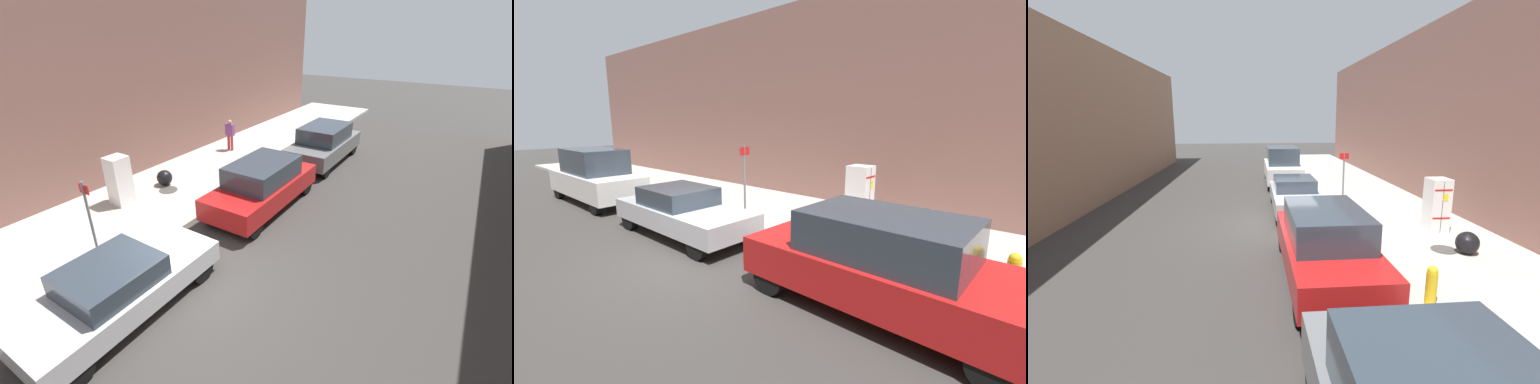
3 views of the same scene
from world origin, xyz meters
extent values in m
plane|color=#383533|center=(0.00, 0.00, 0.00)|extent=(80.00, 80.00, 0.00)
cube|color=#B2ADA0|center=(-4.44, 0.00, 0.08)|extent=(4.71, 44.00, 0.16)
cube|color=#7F564C|center=(-7.93, 0.00, 3.87)|extent=(2.27, 39.60, 7.75)
cube|color=white|center=(-5.01, 1.65, 1.03)|extent=(0.64, 0.67, 1.74)
cube|color=black|center=(-5.01, 1.99, 1.03)|extent=(0.01, 0.01, 1.65)
cube|color=yellow|center=(-5.09, 1.99, 1.35)|extent=(0.16, 0.01, 0.22)
cube|color=red|center=(-5.01, 1.99, 1.59)|extent=(0.58, 0.01, 0.05)
cube|color=red|center=(-5.01, 1.99, 0.68)|extent=(0.58, 0.01, 0.05)
cylinder|color=#47443F|center=(-4.42, 3.27, 0.17)|extent=(0.70, 0.70, 0.02)
cylinder|color=slate|center=(-2.61, -0.96, 1.35)|extent=(0.07, 0.07, 2.38)
cube|color=red|center=(-2.61, -0.94, 2.34)|extent=(0.36, 0.02, 0.24)
cylinder|color=gold|center=(-2.60, 5.95, 0.50)|extent=(0.22, 0.22, 0.68)
sphere|color=gold|center=(-2.60, 5.95, 0.86)|extent=(0.20, 0.20, 0.20)
sphere|color=black|center=(-4.89, 3.57, 0.47)|extent=(0.61, 0.61, 0.61)
cylinder|color=#B73338|center=(-5.37, 8.47, 0.54)|extent=(0.14, 0.14, 0.77)
cylinder|color=#B73338|center=(-5.17, 8.47, 0.54)|extent=(0.14, 0.14, 0.77)
cube|color=#7A3D7F|center=(-5.27, 8.47, 1.22)|extent=(0.45, 0.22, 0.58)
sphere|color=tan|center=(-5.27, 8.47, 1.61)|extent=(0.21, 0.21, 0.21)
cube|color=silver|center=(-0.79, -1.58, 0.62)|extent=(1.82, 4.58, 0.55)
cube|color=#2D3842|center=(-0.79, -1.81, 1.14)|extent=(1.60, 1.93, 0.50)
cylinder|color=black|center=(-1.57, 0.12, 0.34)|extent=(0.22, 0.69, 0.69)
cylinder|color=black|center=(-0.01, 0.12, 0.34)|extent=(0.22, 0.69, 0.69)
cylinder|color=black|center=(-1.57, -3.28, 0.34)|extent=(0.22, 0.69, 0.69)
cylinder|color=black|center=(-0.01, -3.28, 0.34)|extent=(0.22, 0.69, 0.69)
cube|color=red|center=(-0.79, 4.33, 0.69)|extent=(1.93, 4.84, 0.70)
cube|color=#2D3842|center=(-0.79, 4.33, 1.39)|extent=(1.70, 2.66, 0.70)
cylinder|color=black|center=(-1.63, 6.16, 0.34)|extent=(0.22, 0.67, 0.67)
cylinder|color=black|center=(0.04, 6.16, 0.34)|extent=(0.22, 0.67, 0.67)
cylinder|color=black|center=(-1.63, 2.50, 0.34)|extent=(0.22, 0.67, 0.67)
cylinder|color=black|center=(0.04, 2.50, 0.34)|extent=(0.22, 0.67, 0.67)
cube|color=slate|center=(-0.79, 9.86, 0.71)|extent=(2.00, 4.80, 0.70)
cube|color=#2D3842|center=(-0.79, 9.86, 1.41)|extent=(1.76, 2.64, 0.70)
cylinder|color=black|center=(-1.66, 11.65, 0.36)|extent=(0.22, 0.72, 0.72)
cylinder|color=black|center=(0.08, 11.65, 0.36)|extent=(0.22, 0.72, 0.72)
cylinder|color=black|center=(-1.66, 8.08, 0.36)|extent=(0.22, 0.72, 0.72)
cylinder|color=black|center=(0.08, 8.08, 0.36)|extent=(0.22, 0.72, 0.72)
camera|label=1|loc=(4.89, -4.96, 5.86)|focal=24.00mm
camera|label=2|loc=(4.49, 6.55, 3.25)|focal=24.00mm
camera|label=3|loc=(0.86, 11.85, 3.79)|focal=24.00mm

